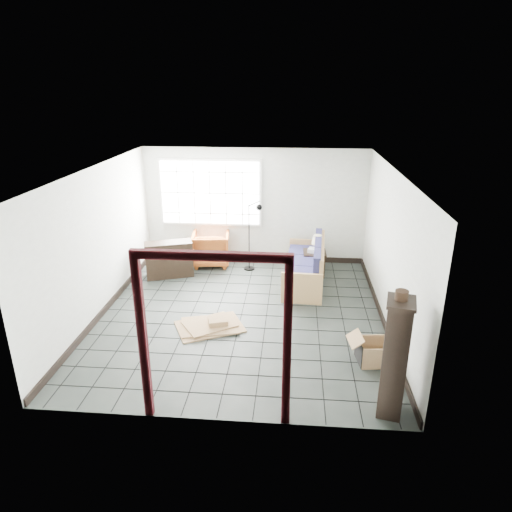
# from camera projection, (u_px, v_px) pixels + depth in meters

# --- Properties ---
(ground) EXTENTS (5.50, 5.50, 0.00)m
(ground) POSITION_uv_depth(u_px,v_px,m) (242.00, 315.00, 8.20)
(ground) COLOR black
(ground) RESTS_ON ground
(room_shell) EXTENTS (5.02, 5.52, 2.61)m
(room_shell) POSITION_uv_depth(u_px,v_px,m) (241.00, 225.00, 7.63)
(room_shell) COLOR #BABDB6
(room_shell) RESTS_ON ground
(window_panel) EXTENTS (2.32, 0.08, 1.52)m
(window_panel) POSITION_uv_depth(u_px,v_px,m) (210.00, 193.00, 10.23)
(window_panel) COLOR silver
(window_panel) RESTS_ON ground
(doorway_trim) EXTENTS (1.80, 0.08, 2.20)m
(doorway_trim) POSITION_uv_depth(u_px,v_px,m) (213.00, 319.00, 5.19)
(doorway_trim) COLOR #3C0D12
(doorway_trim) RESTS_ON ground
(futon_sofa) EXTENTS (0.90, 2.09, 0.91)m
(futon_sofa) POSITION_uv_depth(u_px,v_px,m) (307.00, 268.00, 9.41)
(futon_sofa) COLOR #A07D48
(futon_sofa) RESTS_ON ground
(armchair) EXTENTS (0.89, 0.85, 0.84)m
(armchair) POSITION_uv_depth(u_px,v_px,m) (211.00, 247.00, 10.36)
(armchair) COLOR maroon
(armchair) RESTS_ON ground
(side_table) EXTENTS (0.49, 0.49, 0.53)m
(side_table) POSITION_uv_depth(u_px,v_px,m) (314.00, 256.00, 9.77)
(side_table) COLOR black
(side_table) RESTS_ON ground
(table_lamp) EXTENTS (0.30, 0.30, 0.38)m
(table_lamp) POSITION_uv_depth(u_px,v_px,m) (318.00, 240.00, 9.61)
(table_lamp) COLOR black
(table_lamp) RESTS_ON side_table
(projector) EXTENTS (0.29, 0.26, 0.09)m
(projector) POSITION_uv_depth(u_px,v_px,m) (314.00, 250.00, 9.70)
(projector) COLOR silver
(projector) RESTS_ON side_table
(floor_lamp) EXTENTS (0.41, 0.29, 1.58)m
(floor_lamp) POSITION_uv_depth(u_px,v_px,m) (254.00, 234.00, 9.87)
(floor_lamp) COLOR black
(floor_lamp) RESTS_ON ground
(console_shelf) EXTENTS (1.06, 0.69, 0.77)m
(console_shelf) POSITION_uv_depth(u_px,v_px,m) (169.00, 259.00, 9.72)
(console_shelf) COLOR black
(console_shelf) RESTS_ON ground
(tall_shelf) EXTENTS (0.41, 0.48, 1.56)m
(tall_shelf) POSITION_uv_depth(u_px,v_px,m) (395.00, 357.00, 5.51)
(tall_shelf) COLOR black
(tall_shelf) RESTS_ON ground
(pot) EXTENTS (0.19, 0.19, 0.11)m
(pot) POSITION_uv_depth(u_px,v_px,m) (402.00, 295.00, 5.24)
(pot) COLOR black
(pot) RESTS_ON tall_shelf
(open_box) EXTENTS (0.87, 0.50, 0.47)m
(open_box) POSITION_uv_depth(u_px,v_px,m) (375.00, 352.00, 6.76)
(open_box) COLOR #8E6544
(open_box) RESTS_ON ground
(cardboard_pile) EXTENTS (1.31, 1.16, 0.16)m
(cardboard_pile) POSITION_uv_depth(u_px,v_px,m) (211.00, 325.00, 7.76)
(cardboard_pile) COLOR #8E6544
(cardboard_pile) RESTS_ON ground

